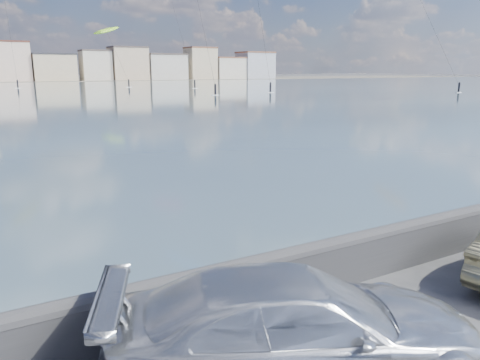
# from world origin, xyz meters

# --- Properties ---
(seawall) EXTENTS (400.00, 0.36, 1.08)m
(seawall) POSITION_xyz_m (0.00, 2.70, 0.58)
(seawall) COLOR #28282B
(seawall) RESTS_ON ground
(car_silver) EXTENTS (6.02, 4.17, 1.62)m
(car_silver) POSITION_xyz_m (0.05, 0.67, 0.81)
(car_silver) COLOR silver
(car_silver) RESTS_ON ground
(kitesurfer_10) EXTENTS (8.46, 14.57, 15.80)m
(kitesurfer_10) POSITION_xyz_m (29.55, 122.72, 13.89)
(kitesurfer_10) COLOR #8CD826
(kitesurfer_10) RESTS_ON ground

